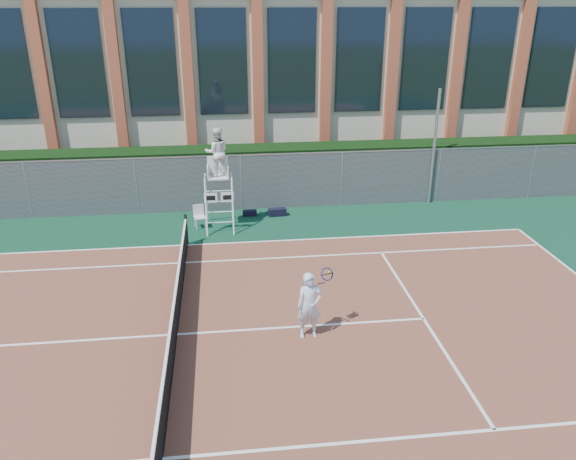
{
  "coord_description": "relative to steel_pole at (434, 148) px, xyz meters",
  "views": [
    {
      "loc": [
        1.39,
        -12.18,
        7.87
      ],
      "look_at": [
        3.16,
        3.0,
        1.47
      ],
      "focal_mm": 35.0,
      "sensor_mm": 36.0,
      "label": 1
    }
  ],
  "objects": [
    {
      "name": "fence",
      "position": [
        -9.65,
        0.1,
        -1.2
      ],
      "size": [
        40.0,
        0.06,
        2.2
      ],
      "primitive_type": null,
      "color": "#595E60",
      "rests_on": "ground"
    },
    {
      "name": "apron",
      "position": [
        -9.65,
        -7.7,
        -2.3
      ],
      "size": [
        36.0,
        20.0,
        0.01
      ],
      "primitive_type": "cube",
      "color": "#0B331E",
      "rests_on": "ground"
    },
    {
      "name": "hedge",
      "position": [
        -9.65,
        1.3,
        -1.2
      ],
      "size": [
        40.0,
        1.4,
        2.2
      ],
      "primitive_type": "cube",
      "color": "black",
      "rests_on": "ground"
    },
    {
      "name": "umpire_chair",
      "position": [
        -8.51,
        -1.65,
        0.42
      ],
      "size": [
        1.04,
        1.6,
        3.73
      ],
      "color": "white",
      "rests_on": "ground"
    },
    {
      "name": "sports_bag_far",
      "position": [
        -7.39,
        -0.65,
        -2.19
      ],
      "size": [
        0.54,
        0.23,
        0.21
      ],
      "primitive_type": "cube",
      "rotation": [
        0.0,
        0.0,
        0.0
      ],
      "color": "black",
      "rests_on": "apron"
    },
    {
      "name": "tennis_net",
      "position": [
        -9.65,
        -8.7,
        -1.77
      ],
      "size": [
        0.1,
        11.3,
        1.1
      ],
      "color": "black",
      "rests_on": "ground"
    },
    {
      "name": "ground",
      "position": [
        -9.65,
        -8.7,
        -2.3
      ],
      "size": [
        120.0,
        120.0,
        0.0
      ],
      "primitive_type": "plane",
      "color": "#233814"
    },
    {
      "name": "steel_pole",
      "position": [
        0.0,
        0.0,
        0.0
      ],
      "size": [
        0.12,
        0.12,
        4.61
      ],
      "primitive_type": "cylinder",
      "color": "#9EA0A5",
      "rests_on": "ground"
    },
    {
      "name": "plastic_chair",
      "position": [
        -9.26,
        -1.59,
        -1.8
      ],
      "size": [
        0.47,
        0.47,
        0.85
      ],
      "color": "silver",
      "rests_on": "apron"
    },
    {
      "name": "tennis_player",
      "position": [
        -6.36,
        -9.13,
        -1.41
      ],
      "size": [
        0.97,
        0.66,
        1.73
      ],
      "color": "silver",
      "rests_on": "tennis_court"
    },
    {
      "name": "tennis_court",
      "position": [
        -9.65,
        -8.7,
        -2.28
      ],
      "size": [
        23.77,
        10.97,
        0.02
      ],
      "primitive_type": "cube",
      "color": "brown",
      "rests_on": "apron"
    },
    {
      "name": "building",
      "position": [
        -9.65,
        9.25,
        1.84
      ],
      "size": [
        45.0,
        10.6,
        8.22
      ],
      "color": "beige",
      "rests_on": "ground"
    },
    {
      "name": "sports_bag_near",
      "position": [
        -6.32,
        -0.77,
        -2.15
      ],
      "size": [
        0.71,
        0.33,
        0.29
      ],
      "primitive_type": "cube",
      "rotation": [
        0.0,
        0.0,
        0.08
      ],
      "color": "black",
      "rests_on": "apron"
    }
  ]
}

